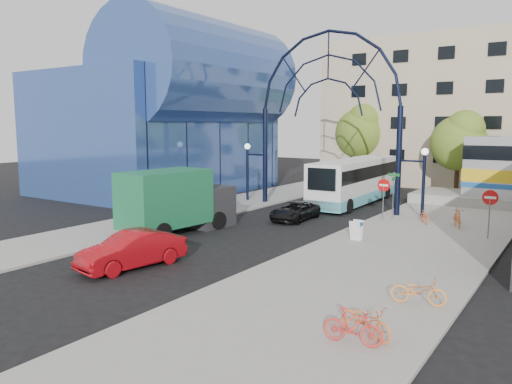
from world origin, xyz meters
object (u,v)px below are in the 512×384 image
Objects in this scene: sandwich_board at (356,228)px; bike_near_a at (425,216)px; bike_far_b at (353,326)px; tree_north_b at (362,130)px; stop_sign at (384,189)px; city_bus at (355,180)px; bike_far_a at (419,291)px; tree_north_a at (460,140)px; bike_near_b at (457,217)px; street_name_sign at (393,186)px; green_truck at (178,201)px; gateway_arch at (328,84)px; black_suv at (295,211)px; bike_far_c at (366,320)px; red_sedan at (132,250)px; do_not_enter_sign at (490,202)px.

sandwich_board is 6.55m from bike_near_a.
bike_far_b is (4.57, -11.24, -0.13)m from sandwich_board.
sandwich_board is 26.15m from tree_north_b.
city_bus is (-4.23, 5.77, -0.28)m from stop_sign.
tree_north_b reaches higher than bike_far_a.
bike_near_b is at bearing -77.96° from tree_north_a.
street_name_sign is 19.81m from tree_north_b.
green_truck is at bearing -160.87° from sandwich_board.
tree_north_a is at bearing 84.58° from stop_sign.
green_truck is (0.43, -27.09, -3.55)m from tree_north_b.
city_bus reaches higher than bike_near_b.
gateway_arch reaches higher than bike_near_b.
bike_far_b is (-0.59, -3.92, 0.03)m from bike_far_a.
bike_near_a is 14.12m from bike_far_a.
green_truck is 7.57m from black_suv.
green_truck is 4.08× the size of bike_far_c.
stop_sign is 12.33m from green_truck.
tree_north_a is at bearing -21.80° from tree_north_b.
tree_north_a is at bearing -2.53° from bike_far_a.
bike_near_a is at bearing -85.36° from tree_north_a.
stop_sign is at bearing 11.89° from bike_far_a.
stop_sign is at bearing 10.85° from bike_far_b.
stop_sign is at bearing -64.17° from tree_north_b.
tree_north_a is at bearing 54.06° from city_bus.
bike_near_b is at bearing 3.06° from stop_sign.
sandwich_board is (0.40, -6.62, -1.39)m from street_name_sign.
street_name_sign reaches higher than sandwich_board.
bike_far_a is (3.53, -13.67, 0.05)m from bike_near_a.
bike_far_b is at bearing -82.60° from tree_north_a.
street_name_sign is 1.55× the size of bike_near_b.
red_sedan is at bearing 73.01° from bike_far_b.
bike_near_b is at bearing -2.75° from bike_far_b.
bike_near_b is at bearing -4.98° from bike_far_a.
bike_far_c is at bearing -71.72° from stop_sign.
green_truck reaches higher than do_not_enter_sign.
sandwich_board is at bearing -55.09° from gateway_arch.
gateway_arch reaches higher than do_not_enter_sign.
red_sedan is (3.13, -6.15, -0.97)m from green_truck.
bike_near_a is (7.07, 2.93, -0.04)m from black_suv.
red_sedan is at bearing -102.42° from tree_north_a.
black_suv reaches higher than bike_far_a.
do_not_enter_sign is 25.09m from tree_north_b.
gateway_arch reaches higher than bike_near_a.
bike_far_a is at bearing 20.14° from red_sedan.
gateway_arch is at bearing 89.83° from black_suv.
black_suv is 2.36× the size of bike_far_c.
gateway_arch is 23.19m from bike_far_b.
do_not_enter_sign is 0.31× the size of tree_north_b.
green_truck reaches higher than bike_far_c.
green_truck is at bearing -165.45° from bike_near_b.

